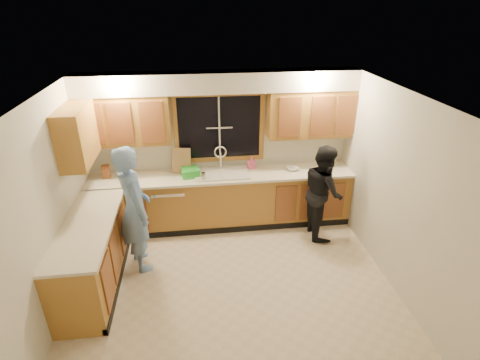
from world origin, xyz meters
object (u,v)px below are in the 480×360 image
(dishwasher, at_px, (171,205))
(woman, at_px, (323,192))
(soap_bottle, at_px, (251,162))
(stove, at_px, (81,285))
(knife_block, at_px, (106,172))
(bowl, at_px, (293,169))
(sink, at_px, (222,177))
(man, at_px, (135,209))
(dish_crate, at_px, (190,172))

(dishwasher, xyz_separation_m, woman, (2.38, -0.47, 0.34))
(woman, bearing_deg, soap_bottle, 58.56)
(stove, distance_m, knife_block, 2.00)
(soap_bottle, height_order, bowl, soap_bottle)
(sink, relative_size, woman, 0.57)
(sink, distance_m, dishwasher, 0.96)
(man, bearing_deg, soap_bottle, -81.38)
(stove, bearing_deg, knife_block, 89.82)
(stove, distance_m, soap_bottle, 3.09)
(stove, bearing_deg, bowl, 31.71)
(dish_crate, bearing_deg, dishwasher, -179.75)
(man, relative_size, dish_crate, 6.73)
(woman, distance_m, dish_crate, 2.09)
(woman, relative_size, soap_bottle, 7.05)
(man, height_order, woman, man)
(stove, bearing_deg, sink, 45.39)
(knife_block, bearing_deg, bowl, -1.96)
(stove, distance_m, bowl, 3.52)
(dish_crate, xyz_separation_m, soap_bottle, (1.00, 0.17, 0.04))
(sink, relative_size, stove, 0.96)
(dishwasher, height_order, stove, stove)
(bowl, bearing_deg, man, -158.73)
(dishwasher, distance_m, stove, 2.04)
(soap_bottle, xyz_separation_m, bowl, (0.66, -0.15, -0.08))
(woman, xyz_separation_m, soap_bottle, (-1.03, 0.64, 0.27))
(sink, height_order, woman, woman)
(woman, distance_m, knife_block, 3.38)
(bowl, bearing_deg, soap_bottle, 167.22)
(soap_bottle, bearing_deg, dish_crate, -170.41)
(dishwasher, xyz_separation_m, knife_block, (-0.94, 0.10, 0.62))
(sink, height_order, stove, sink)
(stove, bearing_deg, dish_crate, 54.22)
(sink, xyz_separation_m, stove, (-1.80, -1.82, -0.41))
(man, height_order, soap_bottle, man)
(stove, height_order, dish_crate, dish_crate)
(knife_block, xyz_separation_m, dish_crate, (1.30, -0.10, -0.04))
(stove, bearing_deg, woman, 21.91)
(sink, distance_m, soap_bottle, 0.55)
(knife_block, height_order, dish_crate, knife_block)
(sink, distance_m, dish_crate, 0.51)
(man, height_order, bowl, man)
(knife_block, distance_m, dish_crate, 1.30)
(dishwasher, height_order, soap_bottle, soap_bottle)
(soap_bottle, bearing_deg, bowl, -12.78)
(man, relative_size, bowl, 9.22)
(dishwasher, distance_m, bowl, 2.08)
(bowl, bearing_deg, dishwasher, -179.41)
(woman, bearing_deg, stove, 112.41)
(dishwasher, bearing_deg, knife_block, 173.93)
(sink, xyz_separation_m, dishwasher, (-0.85, -0.01, -0.45))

